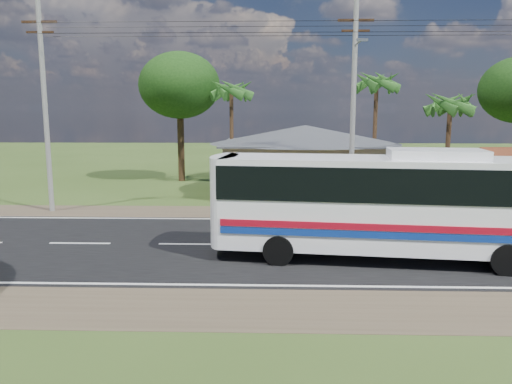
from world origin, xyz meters
TOP-DOWN VIEW (x-y plane):
  - ground at (0.00, 0.00)m, footprint 120.00×120.00m
  - road at (0.00, 0.00)m, footprint 120.00×16.00m
  - house at (1.00, 13.00)m, footprint 12.40×10.00m
  - utility_poles at (2.67, 6.49)m, footprint 32.80×2.22m
  - palm_near at (9.50, 11.00)m, footprint 2.80×2.80m
  - palm_mid at (6.00, 15.50)m, footprint 2.80×2.80m
  - palm_far at (-4.00, 16.00)m, footprint 2.80×2.80m
  - tree_behind_house at (-8.00, 18.00)m, footprint 6.00×6.00m
  - coach_bus at (3.52, -1.82)m, footprint 13.29×4.24m
  - motorcycle at (9.58, 5.68)m, footprint 1.91×0.92m

SIDE VIEW (x-z plane):
  - ground at x=0.00m, z-range 0.00..0.00m
  - road at x=0.00m, z-range -0.01..0.02m
  - motorcycle at x=9.58m, z-range 0.00..0.96m
  - coach_bus at x=3.52m, z-range 0.29..4.35m
  - house at x=1.00m, z-range 0.14..5.14m
  - palm_near at x=9.50m, z-range 2.36..9.06m
  - utility_poles at x=2.67m, z-range 0.27..11.27m
  - palm_far at x=-4.00m, z-range 2.83..10.53m
  - tree_behind_house at x=-8.00m, z-range 2.31..11.92m
  - palm_mid at x=6.00m, z-range 3.06..11.26m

